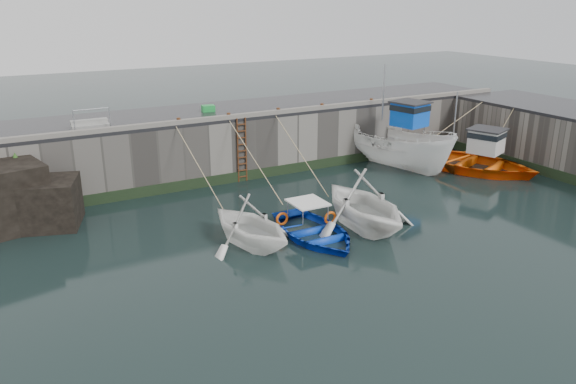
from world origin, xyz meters
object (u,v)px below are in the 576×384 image
bollard_e (371,101)px  fish_crate (208,108)px  bollard_a (179,121)px  ladder (242,150)px  boat_near_white (250,244)px  boat_near_blue (314,237)px  bollard_d (322,106)px  bollard_b (229,116)px  bollard_c (278,111)px  boat_far_orange (473,162)px  boat_far_white (399,147)px  boat_near_blacktrim (362,227)px

bollard_e → fish_crate: bearing=165.9°
fish_crate → bollard_a: fish_crate is taller
fish_crate → bollard_e: fish_crate is taller
ladder → bollard_e: bearing=2.4°
boat_near_white → boat_near_blue: size_ratio=0.89×
boat_near_white → boat_near_blue: 2.49m
bollard_d → bollard_b: bearing=180.0°
boat_near_blue → bollard_b: (-0.01, 7.97, 3.30)m
fish_crate → bollard_c: (2.90, -2.19, -0.02)m
boat_far_orange → boat_near_blue: bearing=174.4°
bollard_b → boat_far_white: bearing=-13.5°
ladder → bollard_d: size_ratio=11.43×
boat_far_white → fish_crate: bearing=141.8°
bollard_e → bollard_a: bearing=180.0°
bollard_e → bollard_d: bearing=180.0°
ladder → bollard_c: bollard_c is taller
boat_near_white → fish_crate: fish_crate is taller
boat_near_white → ladder: bearing=55.0°
boat_far_orange → fish_crate: 14.21m
boat_near_blacktrim → boat_far_white: bearing=44.8°
boat_far_orange → bollard_d: boat_far_orange is taller
boat_far_orange → bollard_c: bearing=132.6°
fish_crate → boat_near_blacktrim: bearing=-70.8°
fish_crate → bollard_e: size_ratio=2.27×
bollard_e → boat_far_white: bearing=-80.5°
fish_crate → bollard_d: (5.50, -2.19, -0.02)m
boat_far_orange → bollard_a: 15.45m
ladder → fish_crate: size_ratio=5.04×
boat_far_white → fish_crate: (-9.06, 4.31, 2.18)m
ladder → boat_far_white: 8.56m
boat_near_blacktrim → bollard_e: (6.29, 8.07, 3.30)m
bollard_a → bollard_b: 2.50m
boat_near_blue → boat_near_white: bearing=167.6°
ladder → boat_near_blue: size_ratio=0.69×
boat_near_white → bollard_a: bollard_a is taller
fish_crate → bollard_b: (0.20, -2.19, -0.02)m
fish_crate → bollard_e: (8.70, -2.19, -0.02)m
ladder → boat_near_blacktrim: ladder is taller
ladder → bollard_b: size_ratio=11.43×
boat_near_blue → boat_near_blacktrim: 2.20m
ladder → fish_crate: bearing=105.5°
bollard_a → boat_near_blacktrim: bearing=-59.7°
ladder → bollard_c: (2.20, 0.34, 1.71)m
bollard_d → boat_near_blacktrim: bearing=-110.9°
boat_near_blue → bollard_c: 9.03m
bollard_b → bollard_e: same height
boat_far_white → boat_near_blacktrim: bearing=-150.9°
fish_crate → bollard_b: fish_crate is taller
bollard_d → fish_crate: bearing=158.3°
boat_far_white → boat_far_orange: bearing=-49.3°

